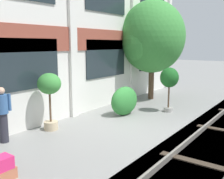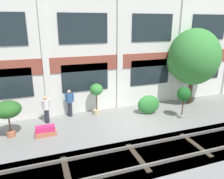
{
  "view_description": "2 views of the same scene",
  "coord_description": "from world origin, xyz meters",
  "views": [
    {
      "loc": [
        -7.48,
        -4.59,
        2.91
      ],
      "look_at": [
        0.22,
        1.02,
        1.25
      ],
      "focal_mm": 42.0,
      "sensor_mm": 36.0,
      "label": 1
    },
    {
      "loc": [
        -5.0,
        -9.98,
        5.51
      ],
      "look_at": [
        -0.8,
        1.95,
        1.58
      ],
      "focal_mm": 35.0,
      "sensor_mm": 36.0,
      "label": 2
    }
  ],
  "objects": [
    {
      "name": "resident_watching_tracks",
      "position": [
        -3.33,
        2.44,
        0.9
      ],
      "size": [
        0.51,
        0.34,
        1.67
      ],
      "rotation": [
        0.0,
        0.0,
        -1.87
      ],
      "color": "#282833",
      "rests_on": "ground"
    },
    {
      "name": "apartment_facade",
      "position": [
        0.0,
        3.04,
        3.67
      ],
      "size": [
        18.27,
        0.64,
        7.35
      ],
      "color": "silver",
      "rests_on": "ground"
    },
    {
      "name": "potted_plant_tall_urn",
      "position": [
        2.93,
        -0.04,
        1.43
      ],
      "size": [
        0.79,
        0.79,
        1.93
      ],
      "color": "gray",
      "rests_on": "ground"
    },
    {
      "name": "broadleaf_tree",
      "position": [
        4.95,
        1.87,
        3.18
      ],
      "size": [
        3.54,
        3.37,
        5.14
      ],
      "color": "#4C3826",
      "rests_on": "ground"
    },
    {
      "name": "topiary_hedge",
      "position": [
        1.35,
        1.21,
        0.6
      ],
      "size": [
        1.48,
        0.9,
        1.19
      ],
      "primitive_type": "ellipsoid",
      "rotation": [
        0.0,
        0.0,
        6.13
      ],
      "color": "#2D7A33",
      "rests_on": "ground"
    },
    {
      "name": "potted_plant_terracotta_small",
      "position": [
        -1.72,
        2.21,
        1.41
      ],
      "size": [
        0.79,
        0.79,
        1.96
      ],
      "color": "tan",
      "rests_on": "ground"
    },
    {
      "name": "ground_plane",
      "position": [
        0.0,
        0.0,
        0.0
      ],
      "size": [
        80.0,
        80.0,
        0.0
      ],
      "primitive_type": "plane",
      "color": "gray"
    },
    {
      "name": "rail_tracks",
      "position": [
        0.0,
        -2.8,
        -0.13
      ],
      "size": [
        25.91,
        2.8,
        0.43
      ],
      "color": "#4C473F",
      "rests_on": "ground"
    }
  ]
}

